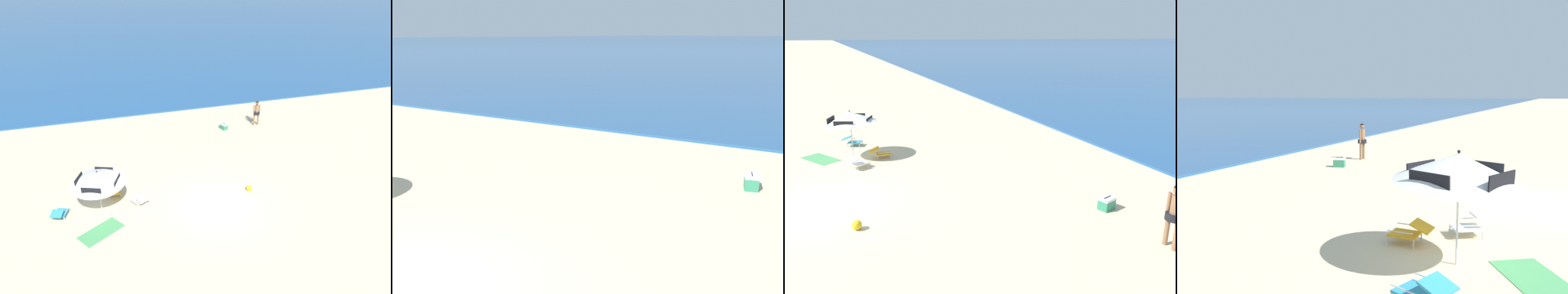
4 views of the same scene
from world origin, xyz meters
The scene contains 1 object.
cooler_box centered at (3.58, 8.00, 0.20)m, with size 0.47×0.57×0.43m.
Camera 2 is at (5.80, -3.74, 3.91)m, focal length 41.90 mm.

